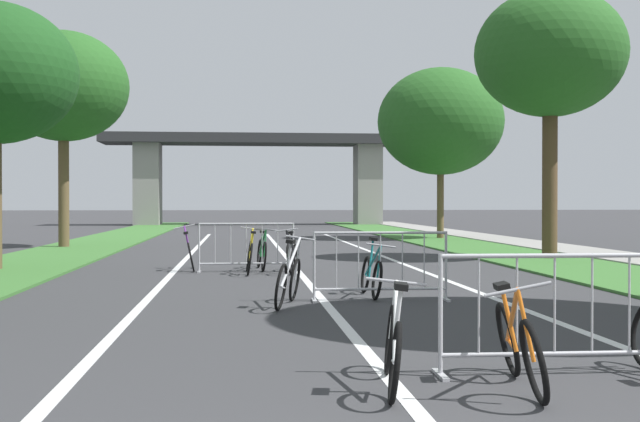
% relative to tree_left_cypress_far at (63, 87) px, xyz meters
% --- Properties ---
extents(grass_verge_left, '(2.92, 61.36, 0.05)m').
position_rel_tree_left_cypress_far_xyz_m(grass_verge_left, '(0.64, 0.61, -5.20)').
color(grass_verge_left, '#386B2D').
rests_on(grass_verge_left, ground).
extents(grass_verge_right, '(2.92, 61.36, 0.05)m').
position_rel_tree_left_cypress_far_xyz_m(grass_verge_right, '(13.25, 0.61, -5.20)').
color(grass_verge_right, '#386B2D').
rests_on(grass_verge_right, ground).
extents(sidewalk_path_right, '(2.02, 61.36, 0.08)m').
position_rel_tree_left_cypress_far_xyz_m(sidewalk_path_right, '(15.72, 0.61, -5.19)').
color(sidewalk_path_right, gray).
rests_on(sidewalk_path_right, ground).
extents(lane_stripe_center, '(0.14, 35.50, 0.01)m').
position_rel_tree_left_cypress_far_xyz_m(lane_stripe_center, '(6.94, -6.75, -5.22)').
color(lane_stripe_center, silver).
rests_on(lane_stripe_center, ground).
extents(lane_stripe_right_lane, '(0.14, 35.50, 0.01)m').
position_rel_tree_left_cypress_far_xyz_m(lane_stripe_right_lane, '(9.61, -6.75, -5.22)').
color(lane_stripe_right_lane, silver).
rests_on(lane_stripe_right_lane, ground).
extents(lane_stripe_left_lane, '(0.14, 35.50, 0.01)m').
position_rel_tree_left_cypress_far_xyz_m(lane_stripe_left_lane, '(4.28, -6.75, -5.22)').
color(lane_stripe_left_lane, silver).
rests_on(lane_stripe_left_lane, ground).
extents(overpass_bridge, '(20.17, 3.51, 5.89)m').
position_rel_tree_left_cypress_far_xyz_m(overpass_bridge, '(6.94, 26.21, -1.07)').
color(overpass_bridge, '#2D2D30').
rests_on(overpass_bridge, ground).
extents(tree_left_cypress_far, '(4.20, 4.20, 7.03)m').
position_rel_tree_left_cypress_far_xyz_m(tree_left_cypress_far, '(0.00, 0.00, 0.00)').
color(tree_left_cypress_far, brown).
rests_on(tree_left_cypress_far, ground).
extents(tree_right_pine_far, '(3.88, 3.88, 7.00)m').
position_rel_tree_left_cypress_far_xyz_m(tree_right_pine_far, '(13.68, -6.70, 0.08)').
color(tree_right_pine_far, '#4C3823').
rests_on(tree_right_pine_far, ground).
extents(tree_right_pine_near, '(5.07, 5.07, 6.90)m').
position_rel_tree_left_cypress_far_xyz_m(tree_right_pine_near, '(13.75, 5.12, -0.49)').
color(tree_right_pine_near, brown).
rests_on(tree_right_pine_near, ground).
extents(crowd_barrier_nearest, '(2.07, 0.48, 1.05)m').
position_rel_tree_left_cypress_far_xyz_m(crowd_barrier_nearest, '(8.40, -20.33, -4.71)').
color(crowd_barrier_nearest, '#ADADB2').
rests_on(crowd_barrier_nearest, ground).
extents(crowd_barrier_second, '(2.08, 0.50, 1.05)m').
position_rel_tree_left_cypress_far_xyz_m(crowd_barrier_second, '(7.80, -14.99, -4.71)').
color(crowd_barrier_second, '#ADADB2').
rests_on(crowd_barrier_second, ground).
extents(crowd_barrier_third, '(2.07, 0.44, 1.05)m').
position_rel_tree_left_cypress_far_xyz_m(crowd_barrier_third, '(5.83, -9.65, -4.71)').
color(crowd_barrier_third, '#ADADB2').
rests_on(crowd_barrier_third, ground).
extents(bicycle_black_0, '(0.61, 1.65, 0.96)m').
position_rel_tree_left_cypress_far_xyz_m(bicycle_black_0, '(6.79, -10.00, -4.87)').
color(bicycle_black_0, black).
rests_on(bicycle_black_0, ground).
extents(bicycle_green_2, '(0.50, 1.74, 0.94)m').
position_rel_tree_left_cypress_far_xyz_m(bicycle_green_2, '(6.17, -9.11, -4.86)').
color(bicycle_green_2, black).
rests_on(bicycle_green_2, ground).
extents(bicycle_teal_3, '(0.46, 1.63, 0.93)m').
position_rel_tree_left_cypress_far_xyz_m(bicycle_teal_3, '(7.76, -14.40, -4.88)').
color(bicycle_teal_3, black).
rests_on(bicycle_teal_3, ground).
extents(bicycle_white_4, '(0.56, 1.68, 0.88)m').
position_rel_tree_left_cypress_far_xyz_m(bicycle_white_4, '(6.91, -20.70, -4.88)').
color(bicycle_white_4, black).
rests_on(bicycle_white_4, ground).
extents(bicycle_purple_5, '(0.55, 1.69, 1.00)m').
position_rel_tree_left_cypress_far_xyz_m(bicycle_purple_5, '(4.60, -9.09, -4.86)').
color(bicycle_purple_5, black).
rests_on(bicycle_purple_5, ground).
extents(bicycle_orange_6, '(0.61, 1.64, 0.91)m').
position_rel_tree_left_cypress_far_xyz_m(bicycle_orange_6, '(7.89, -20.88, -4.87)').
color(bicycle_orange_6, black).
rests_on(bicycle_orange_6, ground).
extents(bicycle_yellow_7, '(0.51, 1.76, 0.97)m').
position_rel_tree_left_cypress_far_xyz_m(bicycle_yellow_7, '(5.89, -10.06, -4.85)').
color(bicycle_yellow_7, black).
rests_on(bicycle_yellow_7, ground).
extents(bicycle_silver_8, '(0.69, 1.73, 1.00)m').
position_rel_tree_left_cypress_far_xyz_m(bicycle_silver_8, '(6.38, -15.48, -4.85)').
color(bicycle_silver_8, black).
rests_on(bicycle_silver_8, ground).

